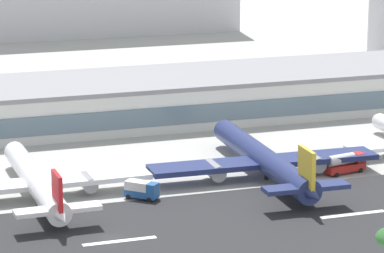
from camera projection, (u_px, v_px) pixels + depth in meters
name	position (u px, v px, depth m)	size (l,w,h in m)	color
ground_plane	(112.00, 239.00, 165.23)	(1400.00, 1400.00, 0.00)	#A8A8A3
runway_strip	(114.00, 242.00, 163.96)	(800.00, 38.51, 0.08)	#262628
runway_centreline_dash_4	(120.00, 241.00, 164.25)	(12.00, 1.20, 0.01)	white
runway_centreline_dash_5	(353.00, 214.00, 176.93)	(12.00, 1.20, 0.01)	white
terminal_building	(95.00, 102.00, 238.38)	(194.41, 29.79, 10.21)	silver
airliner_red_tail_gate_1	(37.00, 183.00, 184.01)	(41.71, 46.48, 9.70)	white
airliner_gold_tail_gate_2	(266.00, 161.00, 196.40)	(44.89, 51.83, 10.81)	navy
service_box_truck_1	(142.00, 189.00, 184.86)	(5.99, 5.89, 3.25)	#23569E
service_fuel_truck_2	(345.00, 163.00, 200.42)	(8.86, 4.34, 3.95)	#B2231E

